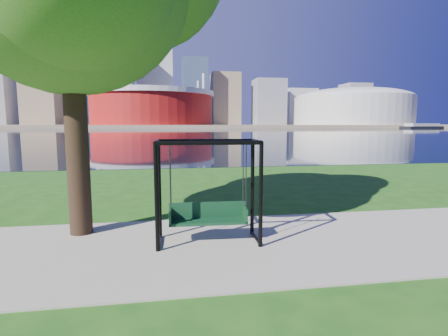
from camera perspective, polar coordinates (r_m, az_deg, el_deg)
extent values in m
plane|color=#1E5114|center=(7.59, -0.15, -11.32)|extent=(900.00, 900.00, 0.00)
cube|color=#9E937F|center=(7.12, 0.51, -12.47)|extent=(120.00, 4.00, 0.03)
cube|color=black|center=(109.14, -8.84, 5.82)|extent=(900.00, 180.00, 0.02)
cube|color=#937F60|center=(313.11, -9.26, 6.81)|extent=(900.00, 228.00, 2.00)
cylinder|color=maroon|center=(242.50, -11.65, 9.52)|extent=(80.00, 80.00, 22.00)
cylinder|color=silver|center=(243.10, -11.70, 11.75)|extent=(83.00, 83.00, 3.00)
cylinder|color=silver|center=(262.67, -4.20, 10.54)|extent=(2.00, 2.00, 32.00)
cylinder|color=silver|center=(264.88, -18.76, 10.16)|extent=(2.00, 2.00, 32.00)
cylinder|color=silver|center=(227.51, -20.32, 10.65)|extent=(2.00, 2.00, 32.00)
cylinder|color=silver|center=(224.94, -3.30, 11.12)|extent=(2.00, 2.00, 32.00)
cylinder|color=beige|center=(277.93, 20.18, 8.70)|extent=(84.00, 84.00, 20.00)
ellipsoid|color=beige|center=(278.39, 20.26, 10.55)|extent=(84.00, 84.00, 15.12)
cube|color=#998466|center=(325.55, -27.88, 14.04)|extent=(26.00, 26.00, 88.00)
cube|color=slate|center=(342.42, -21.63, 14.57)|extent=(30.00, 24.00, 95.00)
cube|color=gray|center=(316.52, -16.86, 13.31)|extent=(24.00, 24.00, 72.00)
cube|color=silver|center=(344.50, -11.13, 13.63)|extent=(32.00, 28.00, 80.00)
cube|color=slate|center=(319.46, -4.78, 12.27)|extent=(22.00, 22.00, 58.00)
cube|color=#998466|center=(337.64, 0.20, 11.16)|extent=(26.00, 26.00, 48.00)
cube|color=gray|center=(336.78, 7.33, 10.61)|extent=(28.00, 24.00, 42.00)
cube|color=silver|center=(373.27, 12.18, 9.70)|extent=(30.00, 26.00, 36.00)
cube|color=gray|center=(376.88, 20.52, 9.69)|extent=(24.00, 24.00, 40.00)
cube|color=#998466|center=(410.40, 24.35, 8.71)|extent=(26.00, 26.00, 32.00)
sphere|color=#998466|center=(335.23, -28.39, 22.10)|extent=(10.00, 10.00, 10.00)
cylinder|color=black|center=(6.61, -10.95, -4.98)|extent=(0.08, 0.08, 2.06)
cylinder|color=black|center=(6.76, 6.03, -4.62)|extent=(0.08, 0.08, 2.06)
cylinder|color=black|center=(7.40, -10.52, -3.67)|extent=(0.08, 0.08, 2.06)
cylinder|color=black|center=(7.53, 4.65, -3.38)|extent=(0.08, 0.08, 2.06)
cylinder|color=black|center=(6.48, -2.40, 4.11)|extent=(1.97, 0.16, 0.08)
cylinder|color=black|center=(7.28, -2.91, 4.44)|extent=(1.97, 0.16, 0.08)
cylinder|color=black|center=(6.87, -10.92, 4.16)|extent=(0.11, 0.81, 0.08)
cylinder|color=black|center=(7.25, -10.54, -11.74)|extent=(0.10, 0.81, 0.06)
cylinder|color=black|center=(7.02, 5.40, 4.32)|extent=(0.11, 0.81, 0.08)
cylinder|color=black|center=(7.39, 5.22, -11.28)|extent=(0.10, 0.81, 0.06)
cube|color=black|center=(7.14, -2.60, -8.76)|extent=(1.58, 0.47, 0.05)
cube|color=black|center=(7.26, -2.71, -6.88)|extent=(1.57, 0.11, 0.34)
cube|color=black|center=(7.09, -8.77, -7.89)|extent=(0.06, 0.40, 0.30)
cube|color=black|center=(7.20, 3.47, -7.59)|extent=(0.06, 0.40, 0.30)
cylinder|color=#38373D|center=(6.77, -8.79, -1.75)|extent=(0.02, 0.02, 1.30)
cylinder|color=#38373D|center=(6.88, 3.62, -1.54)|extent=(0.02, 0.02, 1.30)
cylinder|color=#38373D|center=(7.09, -8.71, -1.34)|extent=(0.02, 0.02, 1.30)
cylinder|color=#38373D|center=(7.20, 3.14, -1.14)|extent=(0.02, 0.02, 1.30)
cylinder|color=black|center=(8.08, -22.99, 6.29)|extent=(0.47, 0.47, 4.73)
cube|color=black|center=(244.63, 29.59, 5.81)|extent=(30.14, 14.62, 1.16)
cube|color=#BBBBB6|center=(244.62, 29.61, 6.15)|extent=(24.13, 11.79, 1.75)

